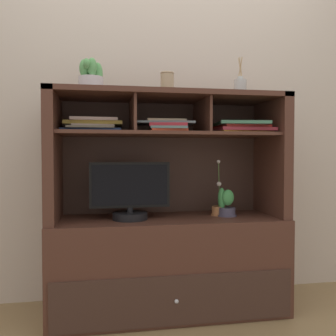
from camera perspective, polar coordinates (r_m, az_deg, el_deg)
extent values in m
cube|color=olive|center=(2.47, 0.00, -21.23)|extent=(6.00, 6.00, 0.02)
cube|color=beige|center=(2.59, -1.11, 11.69)|extent=(6.00, 0.02, 2.80)
cube|color=#4D2C21|center=(2.37, 0.00, -14.55)|extent=(1.42, 0.51, 0.58)
cube|color=#3E2821|center=(2.17, 1.26, -19.80)|extent=(1.36, 0.01, 0.28)
sphere|color=silver|center=(2.16, 1.33, -19.92)|extent=(0.02, 0.02, 0.02)
cube|color=#4D2C21|center=(2.25, -17.29, 1.77)|extent=(0.06, 0.47, 0.76)
cube|color=#4D2C21|center=(2.48, 15.68, 1.80)|extent=(0.06, 0.47, 0.76)
cube|color=#3E2821|center=(2.49, -0.89, 1.54)|extent=(1.36, 0.02, 0.73)
cube|color=#4D2C21|center=(2.30, 0.00, 10.98)|extent=(1.42, 0.47, 0.03)
cube|color=#4D2C21|center=(2.27, 0.00, 5.24)|extent=(1.30, 0.42, 0.02)
cube|color=#4D2C21|center=(2.25, -5.48, 8.12)|extent=(0.02, 0.40, 0.21)
cube|color=#4D2C21|center=(2.33, 5.31, 7.93)|extent=(0.02, 0.40, 0.21)
cylinder|color=black|center=(2.23, -5.89, -7.37)|extent=(0.21, 0.21, 0.04)
cylinder|color=black|center=(2.23, -5.90, -6.46)|extent=(0.04, 0.04, 0.03)
cube|color=black|center=(2.21, -5.91, -2.60)|extent=(0.48, 0.03, 0.27)
cube|color=black|center=(2.19, -5.88, -2.64)|extent=(0.45, 0.00, 0.24)
cylinder|color=#B17142|center=(2.40, 7.88, -6.55)|extent=(0.09, 0.09, 0.06)
cylinder|color=#B17142|center=(2.40, 7.88, -7.13)|extent=(0.11, 0.11, 0.01)
cylinder|color=#4C6B38|center=(2.38, 7.90, -2.45)|extent=(0.01, 0.03, 0.29)
sphere|color=silver|center=(2.38, 7.89, -2.44)|extent=(0.03, 0.03, 0.03)
sphere|color=silver|center=(2.35, 7.80, 1.00)|extent=(0.02, 0.02, 0.02)
ellipsoid|color=#3D934A|center=(2.39, 8.36, -5.18)|extent=(0.04, 0.05, 0.13)
ellipsoid|color=#3D934A|center=(2.40, 8.22, -5.12)|extent=(0.05, 0.07, 0.12)
cylinder|color=#48445B|center=(2.37, 9.07, -6.68)|extent=(0.11, 0.11, 0.05)
cylinder|color=#48445B|center=(2.38, 9.07, -7.23)|extent=(0.12, 0.12, 0.01)
ellipsoid|color=#439D50|center=(2.37, 9.45, -4.62)|extent=(0.04, 0.07, 0.09)
ellipsoid|color=#439D50|center=(2.39, 8.99, -4.30)|extent=(0.05, 0.04, 0.06)
ellipsoid|color=#439D50|center=(2.36, 8.32, -4.69)|extent=(0.05, 0.06, 0.14)
ellipsoid|color=#439D50|center=(2.34, 9.24, -4.52)|extent=(0.08, 0.05, 0.10)
cube|color=#BB8D2A|center=(2.36, 11.26, 5.44)|extent=(0.35, 0.25, 0.01)
cube|color=#9B2C38|center=(2.36, 11.58, 5.80)|extent=(0.35, 0.26, 0.02)
cube|color=#AF2B25|center=(2.37, 11.29, 6.24)|extent=(0.31, 0.25, 0.02)
cube|color=#40745A|center=(2.36, 11.18, 6.72)|extent=(0.34, 0.33, 0.02)
cube|color=#B13B22|center=(2.23, -0.22, 5.73)|extent=(0.22, 0.30, 0.01)
cube|color=slate|center=(2.23, -0.07, 6.10)|extent=(0.24, 0.33, 0.01)
cube|color=#AC2832|center=(2.23, -0.01, 6.55)|extent=(0.25, 0.27, 0.02)
cube|color=slate|center=(2.24, -0.56, 6.94)|extent=(0.37, 0.26, 0.01)
cube|color=gray|center=(2.24, -0.49, 7.27)|extent=(0.23, 0.21, 0.01)
cube|color=navy|center=(2.32, -11.50, 5.63)|extent=(0.37, 0.32, 0.02)
cube|color=gray|center=(2.31, -11.74, 6.05)|extent=(0.28, 0.32, 0.01)
cube|color=beige|center=(2.32, -11.67, 6.33)|extent=(0.27, 0.27, 0.01)
cube|color=gold|center=(2.30, -11.45, 6.77)|extent=(0.35, 0.22, 0.02)
cube|color=beige|center=(2.31, -11.43, 7.26)|extent=(0.28, 0.26, 0.02)
cylinder|color=#B4B7B5|center=(2.42, 11.10, 12.06)|extent=(0.08, 0.08, 0.10)
cylinder|color=#B4B7B5|center=(2.43, 11.11, 13.47)|extent=(0.04, 0.04, 0.02)
cylinder|color=tan|center=(2.45, 11.21, 14.85)|extent=(0.00, 0.02, 0.14)
cylinder|color=tan|center=(2.45, 11.15, 14.84)|extent=(0.02, 0.02, 0.14)
cylinder|color=tan|center=(2.45, 11.07, 14.84)|extent=(0.04, 0.01, 0.14)
cylinder|color=tan|center=(2.45, 11.03, 14.86)|extent=(0.01, 0.02, 0.14)
cylinder|color=tan|center=(2.44, 11.06, 14.87)|extent=(0.02, 0.03, 0.14)
cylinder|color=tan|center=(2.44, 11.14, 14.88)|extent=(0.02, 0.01, 0.14)
cylinder|color=tan|center=(2.44, 11.21, 14.87)|extent=(0.03, 0.02, 0.14)
cylinder|color=silver|center=(2.27, -11.81, 12.53)|extent=(0.14, 0.14, 0.09)
cylinder|color=silver|center=(2.26, -11.81, 11.56)|extent=(0.17, 0.17, 0.01)
ellipsoid|color=#559C55|center=(2.29, -10.81, 14.13)|extent=(0.06, 0.04, 0.13)
ellipsoid|color=#559C55|center=(2.33, -11.23, 14.57)|extent=(0.06, 0.06, 0.06)
ellipsoid|color=#559C55|center=(2.31, -12.15, 14.24)|extent=(0.06, 0.05, 0.07)
ellipsoid|color=#559C55|center=(2.29, -12.79, 14.79)|extent=(0.06, 0.07, 0.11)
ellipsoid|color=#559C55|center=(2.25, -12.47, 15.45)|extent=(0.04, 0.06, 0.06)
ellipsoid|color=#559C55|center=(2.26, -11.66, 15.06)|extent=(0.06, 0.04, 0.11)
cylinder|color=tan|center=(2.34, -0.12, 12.78)|extent=(0.08, 0.08, 0.13)
torus|color=tan|center=(2.35, -0.12, 14.44)|extent=(0.09, 0.09, 0.01)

